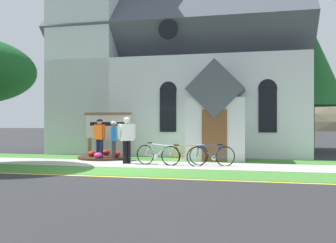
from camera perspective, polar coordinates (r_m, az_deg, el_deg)
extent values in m
plane|color=#2B2B2D|center=(16.52, -2.60, -5.63)|extent=(140.00, 140.00, 0.00)
cube|color=#B7B5AD|center=(14.11, -2.66, -6.57)|extent=(32.00, 2.19, 0.01)
cube|color=#427F33|center=(12.11, -5.31, -7.66)|extent=(32.00, 2.03, 0.01)
cube|color=#427F33|center=(16.10, -0.72, -5.76)|extent=(24.00, 1.93, 0.01)
cube|color=yellow|center=(11.01, -7.19, -8.42)|extent=(28.00, 0.16, 0.01)
cube|color=silver|center=(20.92, 2.42, 1.92)|extent=(12.53, 8.05, 4.65)
cube|color=#4C515B|center=(21.43, 2.42, 12.65)|extent=(13.03, 8.20, 8.20)
cube|color=silver|center=(20.49, -11.78, 12.19)|extent=(3.38, 3.38, 11.90)
cube|color=silver|center=(15.82, 7.39, -1.16)|extent=(2.40, 1.60, 2.60)
cube|color=#4C515B|center=(15.87, 7.39, 4.81)|extent=(2.40, 1.80, 2.40)
cube|color=brown|center=(15.01, 7.11, -2.17)|extent=(1.00, 0.06, 2.10)
cube|color=black|center=(16.93, 0.00, 1.62)|extent=(0.76, 0.06, 1.90)
cone|color=black|center=(16.99, 0.00, 4.82)|extent=(0.80, 0.06, 0.80)
cube|color=black|center=(16.54, 15.01, 1.66)|extent=(0.76, 0.06, 1.90)
cone|color=black|center=(16.60, 15.01, 4.94)|extent=(0.80, 0.06, 0.80)
cylinder|color=black|center=(17.44, 0.00, 13.92)|extent=(0.90, 0.06, 0.90)
cube|color=#7F6047|center=(17.23, -11.89, -3.93)|extent=(0.12, 0.12, 0.88)
cube|color=#7F6047|center=(16.49, -6.43, -4.11)|extent=(0.12, 0.12, 0.88)
cube|color=silver|center=(16.80, -9.22, -0.78)|extent=(2.10, 0.19, 1.02)
cube|color=#7F6047|center=(16.80, -9.22, 1.17)|extent=(2.23, 0.24, 0.12)
cube|color=black|center=(16.76, -9.29, -0.37)|extent=(1.68, 0.10, 0.16)
cylinder|color=#382319|center=(16.47, -9.79, -5.47)|extent=(2.22, 2.22, 0.10)
ellipsoid|color=red|center=(16.21, -7.99, -4.95)|extent=(0.36, 0.36, 0.24)
ellipsoid|color=red|center=(17.11, -9.47, -4.70)|extent=(0.36, 0.36, 0.24)
ellipsoid|color=red|center=(16.60, -11.58, -4.84)|extent=(0.36, 0.36, 0.24)
ellipsoid|color=#CC338C|center=(15.73, -10.63, -5.11)|extent=(0.36, 0.36, 0.24)
torus|color=black|center=(13.85, 0.45, -5.27)|extent=(0.70, 0.28, 0.73)
torus|color=black|center=(14.03, 4.75, -5.20)|extent=(0.70, 0.28, 0.73)
cylinder|color=orange|center=(13.94, 3.30, -4.57)|extent=(0.55, 0.23, 0.46)
cylinder|color=orange|center=(13.91, 2.83, -3.71)|extent=(0.75, 0.30, 0.04)
cylinder|color=orange|center=(13.88, 1.71, -4.61)|extent=(0.26, 0.12, 0.44)
cylinder|color=orange|center=(13.88, 1.32, -5.37)|extent=(0.41, 0.18, 0.09)
cylinder|color=orange|center=(13.84, 0.85, -4.51)|extent=(0.22, 0.11, 0.38)
cylinder|color=orange|center=(14.00, 4.58, -4.44)|extent=(0.12, 0.07, 0.38)
ellipsoid|color=black|center=(13.84, 1.24, -3.62)|extent=(0.25, 0.16, 0.05)
cylinder|color=silver|center=(13.98, 4.41, -3.59)|extent=(0.42, 0.18, 0.03)
cylinder|color=silver|center=(13.91, 2.19, -5.46)|extent=(0.18, 0.08, 0.18)
torus|color=black|center=(14.15, -3.49, -5.11)|extent=(0.74, 0.23, 0.75)
torus|color=black|center=(13.63, 0.38, -5.31)|extent=(0.74, 0.23, 0.75)
cylinder|color=#B7B7BC|center=(13.79, -0.97, -4.60)|extent=(0.57, 0.18, 0.44)
cylinder|color=#B7B7BC|center=(13.83, -1.40, -3.59)|extent=(0.77, 0.24, 0.10)
cylinder|color=#B7B7BC|center=(13.98, -2.40, -4.40)|extent=(0.27, 0.10, 0.50)
cylinder|color=#B7B7BC|center=(14.04, -2.74, -5.26)|extent=(0.43, 0.14, 0.09)
cylinder|color=#B7B7BC|center=(14.08, -3.15, -4.26)|extent=(0.23, 0.09, 0.44)
cylinder|color=#B7B7BC|center=(13.64, 0.22, -4.54)|extent=(0.13, 0.07, 0.37)
ellipsoid|color=black|center=(14.02, -2.81, -3.28)|extent=(0.25, 0.14, 0.05)
cylinder|color=silver|center=(13.64, 0.06, -3.69)|extent=(0.43, 0.14, 0.03)
cylinder|color=silver|center=(13.94, -1.98, -5.41)|extent=(0.18, 0.07, 0.18)
torus|color=black|center=(13.73, 8.75, -5.30)|extent=(0.70, 0.29, 0.74)
torus|color=black|center=(13.46, 4.41, -5.41)|extent=(0.70, 0.29, 0.74)
cylinder|color=#194CA5|center=(13.52, 5.91, -4.64)|extent=(0.55, 0.24, 0.48)
cylinder|color=#194CA5|center=(13.54, 6.39, -3.68)|extent=(0.75, 0.31, 0.04)
cylinder|color=#194CA5|center=(13.63, 7.51, -4.61)|extent=(0.26, 0.13, 0.47)
cylinder|color=#194CA5|center=(13.67, 7.90, -5.44)|extent=(0.41, 0.19, 0.09)
cylinder|color=#194CA5|center=(13.68, 8.37, -4.48)|extent=(0.22, 0.11, 0.42)
cylinder|color=#194CA5|center=(13.45, 4.59, -4.56)|extent=(0.13, 0.08, 0.41)
ellipsoid|color=black|center=(13.64, 7.99, -3.52)|extent=(0.25, 0.16, 0.05)
cylinder|color=silver|center=(13.44, 4.76, -3.62)|extent=(0.42, 0.18, 0.03)
cylinder|color=silver|center=(13.61, 7.04, -5.57)|extent=(0.18, 0.08, 0.18)
cylinder|color=black|center=(14.42, -6.03, -4.68)|extent=(0.15, 0.15, 0.88)
cylinder|color=black|center=(14.35, -6.63, -4.71)|extent=(0.15, 0.15, 0.88)
cube|color=silver|center=(14.35, -6.33, -1.66)|extent=(0.49, 0.49, 0.64)
sphere|color=beige|center=(14.34, -6.33, 0.08)|extent=(0.23, 0.23, 0.23)
ellipsoid|color=silver|center=(14.34, -6.33, 0.33)|extent=(0.37, 0.37, 0.16)
cylinder|color=silver|center=(14.44, -5.19, -1.52)|extent=(0.09, 0.10, 0.58)
cylinder|color=silver|center=(14.26, -7.48, -1.54)|extent=(0.09, 0.18, 0.59)
cylinder|color=#191E38|center=(15.98, -10.17, -4.27)|extent=(0.15, 0.15, 0.86)
cylinder|color=#191E38|center=(16.14, -10.70, -4.23)|extent=(0.15, 0.15, 0.86)
cube|color=#E55914|center=(16.02, -10.44, -1.60)|extent=(0.52, 0.38, 0.63)
sphere|color=tan|center=(16.01, -10.44, -0.08)|extent=(0.22, 0.22, 0.22)
ellipsoid|color=black|center=(16.01, -10.44, 0.14)|extent=(0.33, 0.35, 0.16)
cylinder|color=#E55914|center=(15.78, -9.83, -1.51)|extent=(0.09, 0.14, 0.57)
cylinder|color=#E55914|center=(16.26, -11.03, -1.46)|extent=(0.09, 0.16, 0.57)
cylinder|color=#2D2D33|center=(15.61, -8.36, -4.47)|extent=(0.15, 0.15, 0.81)
cylinder|color=#2D2D33|center=(15.80, -8.28, -4.41)|extent=(0.15, 0.15, 0.81)
cube|color=blue|center=(15.66, -8.32, -1.89)|extent=(0.31, 0.49, 0.59)
sphere|color=#936B51|center=(15.66, -8.32, -0.43)|extent=(0.21, 0.21, 0.21)
ellipsoid|color=silver|center=(15.65, -8.32, -0.22)|extent=(0.31, 0.28, 0.15)
cylinder|color=blue|center=(15.39, -8.58, -1.81)|extent=(0.09, 0.17, 0.54)
cylinder|color=blue|center=(15.93, -8.07, -1.75)|extent=(0.09, 0.16, 0.54)
cylinder|color=#4C3823|center=(21.73, 21.11, -1.01)|extent=(0.32, 0.32, 2.48)
cone|color=#23662D|center=(21.94, 21.10, 7.90)|extent=(3.59, 3.59, 4.32)
ellipsoid|color=#847A5B|center=(91.18, 15.44, -1.06)|extent=(82.95, 45.95, 24.04)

